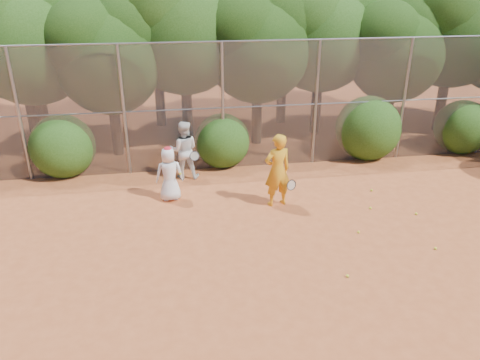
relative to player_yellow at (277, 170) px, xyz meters
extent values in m
plane|color=#AB4F26|center=(-0.11, -3.15, -1.02)|extent=(80.00, 80.00, 0.00)
cylinder|color=gray|center=(-7.11, 2.85, 0.98)|extent=(0.09, 0.09, 4.00)
cylinder|color=gray|center=(-4.11, 2.85, 0.98)|extent=(0.09, 0.09, 4.00)
cylinder|color=gray|center=(-1.11, 2.85, 0.98)|extent=(0.09, 0.09, 4.00)
cylinder|color=gray|center=(1.89, 2.85, 0.98)|extent=(0.09, 0.09, 4.00)
cylinder|color=gray|center=(4.89, 2.85, 0.98)|extent=(0.09, 0.09, 4.00)
cylinder|color=gray|center=(-0.11, 2.85, 2.98)|extent=(20.00, 0.05, 0.05)
cylinder|color=gray|center=(-0.11, 2.85, 0.98)|extent=(20.00, 0.04, 0.04)
cube|color=slate|center=(-0.11, 2.85, 0.98)|extent=(20.00, 0.02, 4.00)
cylinder|color=black|center=(-7.11, 5.35, 0.24)|extent=(0.38, 0.38, 2.52)
sphere|color=#1F4511|center=(-7.11, 5.35, 2.71)|extent=(4.03, 4.03, 4.03)
sphere|color=#1F4511|center=(-6.31, 5.76, 3.72)|extent=(3.23, 3.23, 3.23)
cylinder|color=black|center=(-4.61, 4.65, 0.07)|extent=(0.36, 0.36, 2.17)
sphere|color=black|center=(-4.61, 4.65, 2.19)|extent=(3.47, 3.47, 3.47)
sphere|color=black|center=(-3.92, 5.00, 3.06)|extent=(2.78, 2.78, 2.78)
sphere|color=black|center=(-5.22, 4.39, 2.89)|extent=(2.60, 2.60, 2.60)
cylinder|color=black|center=(-2.11, 5.65, 0.31)|extent=(0.39, 0.39, 2.66)
sphere|color=#1F4511|center=(-2.11, 5.65, 2.92)|extent=(4.26, 4.26, 4.26)
sphere|color=#1F4511|center=(-2.86, 5.33, 3.77)|extent=(3.19, 3.19, 3.19)
cylinder|color=black|center=(0.39, 5.05, 0.12)|extent=(0.37, 0.37, 2.27)
sphere|color=black|center=(0.39, 5.05, 2.35)|extent=(3.64, 3.64, 3.64)
sphere|color=black|center=(1.11, 5.42, 3.26)|extent=(2.91, 2.91, 2.91)
sphere|color=black|center=(-0.25, 4.78, 3.08)|extent=(2.73, 2.73, 2.73)
cylinder|color=black|center=(2.89, 5.85, 0.21)|extent=(0.38, 0.38, 2.45)
sphere|color=#1F4511|center=(2.89, 5.85, 2.61)|extent=(3.92, 3.92, 3.92)
sphere|color=#1F4511|center=(3.67, 6.24, 3.59)|extent=(3.14, 3.14, 3.14)
sphere|color=#1F4511|center=(2.20, 5.56, 3.39)|extent=(2.94, 2.94, 2.94)
cylinder|color=black|center=(5.39, 4.85, 0.03)|extent=(0.36, 0.36, 2.10)
sphere|color=black|center=(5.39, 4.85, 2.09)|extent=(3.36, 3.36, 3.36)
sphere|color=black|center=(6.06, 5.19, 2.93)|extent=(2.69, 2.69, 2.69)
sphere|color=black|center=(4.80, 4.60, 2.76)|extent=(2.52, 2.52, 2.52)
cylinder|color=black|center=(7.89, 5.45, 0.28)|extent=(0.39, 0.39, 2.59)
sphere|color=#1F4511|center=(7.89, 5.45, 2.82)|extent=(4.14, 4.14, 4.14)
sphere|color=#1F4511|center=(8.71, 5.87, 3.85)|extent=(3.32, 3.32, 3.32)
sphere|color=#1F4511|center=(7.16, 5.14, 3.64)|extent=(3.11, 3.11, 3.11)
cylinder|color=black|center=(-8.11, 7.65, 0.30)|extent=(0.39, 0.39, 2.62)
sphere|color=#1F4511|center=(-8.11, 7.65, 2.87)|extent=(4.20, 4.20, 4.20)
cylinder|color=black|center=(-3.11, 7.85, 0.38)|extent=(0.40, 0.40, 2.80)
sphere|color=#1F4511|center=(-3.11, 7.85, 3.13)|extent=(4.48, 4.48, 4.48)
cylinder|color=black|center=(1.89, 7.45, 0.24)|extent=(0.38, 0.38, 2.52)
sphere|color=#1F4511|center=(1.89, 7.45, 2.71)|extent=(4.03, 4.03, 4.03)
sphere|color=#1F4511|center=(2.69, 7.86, 3.72)|extent=(3.23, 3.23, 3.23)
sphere|color=#1F4511|center=(1.18, 7.15, 3.52)|extent=(3.02, 3.02, 3.02)
cylinder|color=black|center=(6.39, 8.05, 0.35)|extent=(0.40, 0.40, 2.73)
sphere|color=#1F4511|center=(6.39, 8.05, 3.02)|extent=(4.37, 4.37, 4.37)
sphere|color=#1F4511|center=(-6.11, 3.15, -0.02)|extent=(2.00, 2.00, 2.00)
sphere|color=#1F4511|center=(-1.11, 3.15, -0.12)|extent=(1.80, 1.80, 1.80)
sphere|color=#1F4511|center=(3.89, 3.15, 0.08)|extent=(2.20, 2.20, 2.20)
sphere|color=#1F4511|center=(7.39, 3.15, -0.07)|extent=(1.90, 1.90, 1.90)
imported|color=orange|center=(0.00, 0.00, 0.00)|extent=(0.83, 0.64, 2.04)
torus|color=black|center=(0.35, -0.20, -0.37)|extent=(0.31, 0.17, 0.30)
cylinder|color=black|center=(0.27, 0.00, -0.40)|extent=(0.13, 0.27, 0.07)
imported|color=white|center=(-2.87, 0.77, -0.24)|extent=(0.78, 0.53, 1.55)
ellipsoid|color=red|center=(-2.87, 0.77, 0.49)|extent=(0.22, 0.22, 0.13)
sphere|color=yellow|center=(-2.57, 0.57, -0.17)|extent=(0.07, 0.07, 0.07)
imported|color=white|center=(-2.40, 2.25, -0.11)|extent=(0.94, 0.77, 1.81)
torus|color=black|center=(-2.10, 1.95, -0.22)|extent=(0.32, 0.17, 0.29)
cylinder|color=black|center=(-2.12, 2.16, -0.30)|extent=(0.06, 0.27, 0.13)
sphere|color=yellow|center=(1.65, -1.84, -0.98)|extent=(0.07, 0.07, 0.07)
sphere|color=yellow|center=(2.45, -0.68, -0.98)|extent=(0.07, 0.07, 0.07)
sphere|color=yellow|center=(3.13, -2.81, -0.98)|extent=(0.07, 0.07, 0.07)
sphere|color=yellow|center=(3.52, -1.17, -0.98)|extent=(0.07, 0.07, 0.07)
sphere|color=yellow|center=(0.73, -3.52, -0.98)|extent=(0.07, 0.07, 0.07)
sphere|color=yellow|center=(2.94, 0.38, -0.98)|extent=(0.07, 0.07, 0.07)
camera|label=1|loc=(-2.75, -11.21, 4.90)|focal=35.00mm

